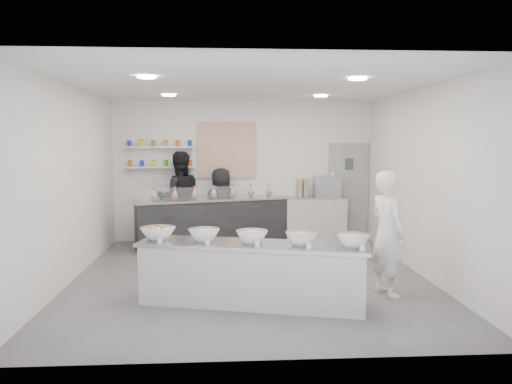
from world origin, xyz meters
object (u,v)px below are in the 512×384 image
prep_counter (252,274)px  staff_left (179,198)px  back_bar (214,222)px  espresso_machine (327,187)px  espresso_ledge (316,219)px  staff_right (221,206)px  woman_prep (387,233)px

prep_counter → staff_left: size_ratio=1.56×
back_bar → espresso_machine: (2.39, 0.37, 0.68)m
espresso_ledge → staff_left: bearing=-177.7°
espresso_ledge → espresso_machine: size_ratio=2.36×
prep_counter → espresso_ledge: (1.59, 4.08, 0.07)m
espresso_ledge → staff_right: size_ratio=0.81×
woman_prep → staff_left: 4.86m
espresso_machine → back_bar: bearing=-171.3°
back_bar → staff_right: bearing=43.2°
espresso_machine → woman_prep: bearing=-88.8°
espresso_ledge → espresso_machine: 0.73m
espresso_ledge → prep_counter: bearing=-111.3°
back_bar → staff_left: (-0.72, 0.25, 0.47)m
prep_counter → espresso_machine: espresso_machine is taller
prep_counter → back_bar: bearing=113.3°
staff_left → staff_right: 0.88m
prep_counter → woman_prep: 1.98m
back_bar → woman_prep: bearing=-71.0°
espresso_machine → staff_left: 3.13m
espresso_ledge → woman_prep: woman_prep is taller
woman_prep → espresso_machine: bearing=-19.6°
back_bar → woman_prep: (2.47, -3.41, 0.38)m
woman_prep → back_bar: bearing=15.1°
espresso_ledge → staff_left: (-2.89, -0.12, 0.48)m
back_bar → espresso_machine: espresso_machine is taller
prep_counter → woman_prep: size_ratio=1.73×
prep_counter → espresso_machine: size_ratio=5.48×
prep_counter → staff_left: bearing=122.6°
espresso_ledge → woman_prep: 3.81m
back_bar → staff_left: size_ratio=1.65×
prep_counter → staff_left: staff_left is taller
staff_left → espresso_machine: bearing=170.8°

